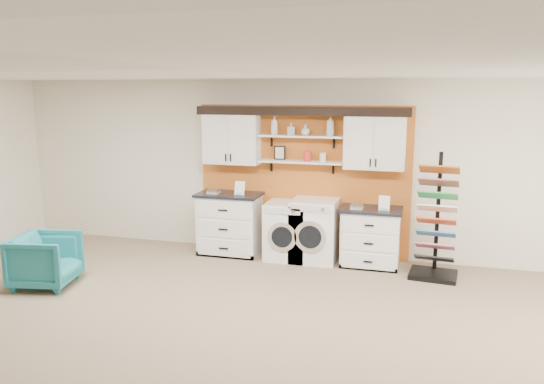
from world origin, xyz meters
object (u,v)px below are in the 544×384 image
(base_cabinet_left, at_px, (230,223))
(dryer, at_px, (314,230))
(sample_rack, at_px, (435,239))
(washer, at_px, (287,230))
(armchair, at_px, (46,260))
(base_cabinet_right, at_px, (370,237))

(base_cabinet_left, relative_size, dryer, 1.05)
(dryer, height_order, sample_rack, sample_rack)
(washer, relative_size, armchair, 1.15)
(base_cabinet_left, distance_m, dryer, 1.40)
(base_cabinet_right, bearing_deg, armchair, -153.92)
(base_cabinet_right, xyz_separation_m, sample_rack, (0.93, -0.26, 0.11))
(washer, bearing_deg, base_cabinet_right, 0.15)
(base_cabinet_right, xyz_separation_m, washer, (-1.30, -0.00, 0.01))
(base_cabinet_left, height_order, sample_rack, sample_rack)
(sample_rack, bearing_deg, base_cabinet_left, -178.34)
(base_cabinet_left, bearing_deg, base_cabinet_right, 0.00)
(sample_rack, height_order, armchair, sample_rack)
(washer, bearing_deg, sample_rack, -6.68)
(base_cabinet_right, relative_size, armchair, 1.16)
(base_cabinet_right, bearing_deg, washer, -179.85)
(base_cabinet_left, bearing_deg, sample_rack, -4.73)
(washer, distance_m, sample_rack, 2.24)
(dryer, distance_m, armchair, 3.89)
(armchair, bearing_deg, base_cabinet_left, -54.34)
(sample_rack, distance_m, armchair, 5.41)
(washer, relative_size, dryer, 0.93)
(base_cabinet_left, height_order, armchair, base_cabinet_left)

